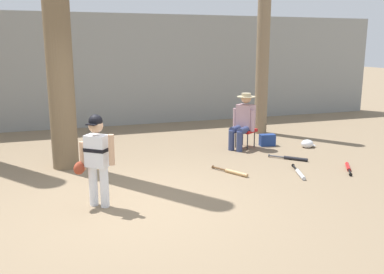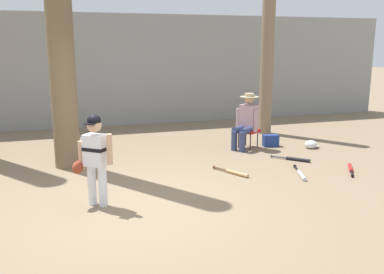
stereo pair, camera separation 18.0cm
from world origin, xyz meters
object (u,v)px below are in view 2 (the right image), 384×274
Objects in this scene: handbag_beside_stool at (271,140)px; bat_red_barrel at (351,169)px; bat_wood_tan at (234,173)px; batting_helmet_white at (311,145)px; folding_stool at (248,131)px; bat_aluminum_silver at (301,174)px; young_ballplayer at (94,154)px; bat_black_composite at (295,159)px; tree_near_player at (58,4)px; tree_behind_spectator at (268,45)px; seated_spectator at (246,120)px.

handbag_beside_stool reaches higher than bat_red_barrel.
batting_helmet_white reaches higher than bat_wood_tan.
folding_stool is at bearing 160.66° from batting_helmet_white.
handbag_beside_stool reaches higher than bat_aluminum_silver.
young_ballplayer is at bearing -157.11° from batting_helmet_white.
bat_aluminum_silver is at bearing -115.14° from bat_black_composite.
young_ballplayer is 2.63m from bat_wood_tan.
young_ballplayer is 4.58m from bat_red_barrel.
tree_near_player reaches higher than folding_stool.
batting_helmet_white is at bearing -82.25° from tree_behind_spectator.
seated_spectator is at bearing 113.05° from bat_black_composite.
bat_black_composite is at bearing 17.42° from bat_wood_tan.
handbag_beside_stool is 2.32m from bat_wood_tan.
bat_aluminum_silver is (0.01, -2.15, -0.33)m from folding_stool.
young_ballplayer is 1.68× the size of bat_aluminum_silver.
seated_spectator is at bearing 4.03° from tree_near_player.
seated_spectator is (-0.08, -0.05, 0.28)m from folding_stool.
tree_near_player is 10.65× the size of bat_red_barrel.
batting_helmet_white is at bearing -19.34° from folding_stool.
tree_near_player reaches higher than handbag_beside_stool.
bat_red_barrel is at bearing -55.21° from bat_black_composite.
bat_aluminum_silver is (-0.53, -2.12, -0.10)m from handbag_beside_stool.
bat_wood_tan is at bearing -133.22° from handbag_beside_stool.
handbag_beside_stool reaches higher than bat_black_composite.
young_ballplayer is at bearing -140.25° from tree_behind_spectator.
tree_near_player is 1.36× the size of tree_behind_spectator.
bat_black_composite is (4.24, -0.94, -2.87)m from tree_near_player.
tree_behind_spectator is 3.73× the size of young_ballplayer.
bat_aluminum_silver is 1.28× the size of bat_black_composite.
tree_behind_spectator reaches higher than seated_spectator.
tree_behind_spectator reaches higher than young_ballplayer.
bat_aluminum_silver is at bearing -104.05° from handbag_beside_stool.
handbag_beside_stool is at bearing 3.83° from tree_near_player.
bat_black_composite is (0.43, -1.25, -0.33)m from folding_stool.
handbag_beside_stool is 0.47× the size of bat_wood_tan.
tree_near_player is at bearing 167.53° from bat_black_composite.
tree_behind_spectator is 4.28m from bat_wood_tan.
folding_stool is at bearing 33.49° from seated_spectator.
folding_stool is (3.81, 0.32, -2.54)m from tree_near_player.
tree_behind_spectator reaches higher than bat_black_composite.
tree_near_player is 5.84m from batting_helmet_white.
tree_near_player is 11.98× the size of folding_stool.
tree_behind_spectator is at bearing 39.75° from young_ballplayer.
tree_behind_spectator reaches higher than batting_helmet_white.
bat_aluminum_silver is (3.82, -1.83, -2.87)m from tree_near_player.
bat_wood_tan is 2.21× the size of batting_helmet_white.
young_ballplayer is at bearing -144.51° from seated_spectator.
tree_near_player is 5.92m from bat_red_barrel.
tree_behind_spectator is at bearing 18.34° from tree_near_player.
seated_spectator is 2.18m from bat_aluminum_silver.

